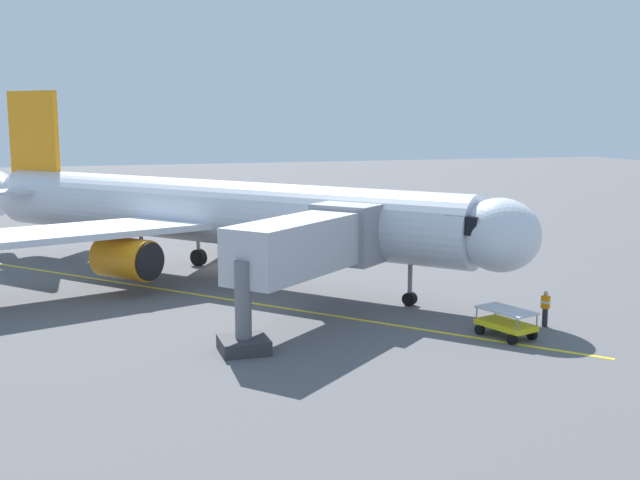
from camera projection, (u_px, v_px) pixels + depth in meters
The scene contains 7 objects.
ground_plane at pixel (225, 268), 50.64m from camera, with size 220.00×220.00×0.00m, color #565659.
apron_lead_in_line at pixel (227, 299), 41.94m from camera, with size 0.24×40.00×0.01m, color yellow.
airplane at pixel (204, 212), 47.11m from camera, with size 32.41×33.60×11.50m.
jet_bridge at pixel (315, 245), 36.80m from camera, with size 9.89×9.04×5.40m.
ground_crew_marshaller at pixel (545, 308), 36.41m from camera, with size 0.43×0.47×1.71m.
baggage_cart_near_nose at pixel (506, 323), 34.74m from camera, with size 2.18×2.90×1.27m.
tug_starboard_side at pixel (251, 228), 63.73m from camera, with size 2.67×2.70×1.50m.
Camera 1 is at (8.95, 49.28, 9.82)m, focal length 43.68 mm.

